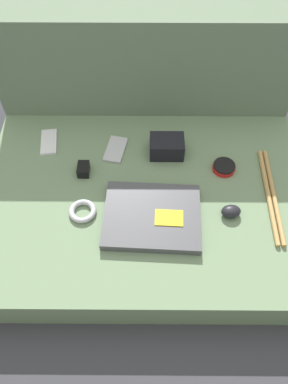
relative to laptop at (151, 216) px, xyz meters
The scene contains 12 objects.
ground_plane 0.18m from the laptop, 103.48° to the left, with size 8.00×8.00×0.00m, color #38383D.
couch_seat 0.13m from the laptop, 103.48° to the left, with size 1.13×0.79×0.14m.
couch_backrest 0.60m from the laptop, 92.19° to the left, with size 1.13×0.20×0.53m.
laptop is the anchor object (origin of this frame).
computer_mouse 0.26m from the laptop, ahead, with size 0.07×0.05×0.04m.
speaker_puck 0.33m from the laptop, 39.17° to the left, with size 0.08×0.08×0.02m.
phone_silver 0.51m from the laptop, 139.24° to the left, with size 0.07×0.13×0.01m.
phone_black 0.33m from the laptop, 114.20° to the left, with size 0.09×0.13×0.01m.
camera_pouch 0.29m from the laptop, 79.19° to the left, with size 0.12×0.09×0.07m.
charger_brick 0.31m from the laptop, 141.42° to the left, with size 0.04×0.06×0.04m.
cable_coil 0.23m from the laptop, behind, with size 0.09×0.09×0.02m.
drumstick_pair 0.41m from the laptop, 12.41° to the left, with size 0.05×0.39×0.02m.
Camera 1 is at (0.00, -0.74, 1.18)m, focal length 35.00 mm.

